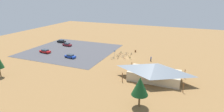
{
  "coord_description": "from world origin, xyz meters",
  "views": [
    {
      "loc": [
        -19.94,
        63.32,
        22.51
      ],
      "look_at": [
        4.7,
        3.26,
        1.2
      ],
      "focal_mm": 29.93,
      "sensor_mm": 36.0,
      "label": 1
    }
  ],
  "objects": [
    {
      "name": "car_red_inner_stall",
      "position": [
        32.82,
        6.47,
        0.75
      ],
      "size": [
        4.98,
        2.41,
        1.41
      ],
      "color": "red",
      "rests_on": "parking_lot_asphalt"
    },
    {
      "name": "visitor_near_lot",
      "position": [
        -8.97,
        0.11,
        0.97
      ],
      "size": [
        0.36,
        0.36,
        1.85
      ],
      "color": "#2D3347",
      "rests_on": "ground"
    },
    {
      "name": "bicycle_yellow_edge_north",
      "position": [
        -0.67,
        -1.13,
        0.35
      ],
      "size": [
        1.48,
        0.75,
        0.76
      ],
      "color": "black",
      "rests_on": "ground"
    },
    {
      "name": "ground",
      "position": [
        0.0,
        0.0,
        0.0
      ],
      "size": [
        160.0,
        160.0,
        0.0
      ],
      "primitive_type": "plane",
      "color": "olive",
      "rests_on": "ground"
    },
    {
      "name": "bicycle_green_yard_front",
      "position": [
        -1.48,
        0.6,
        0.35
      ],
      "size": [
        1.41,
        0.99,
        0.78
      ],
      "color": "black",
      "rests_on": "ground"
    },
    {
      "name": "pine_far_west",
      "position": [
        -12.21,
        29.38,
        4.7
      ],
      "size": [
        3.52,
        3.52,
        6.67
      ],
      "color": "brown",
      "rests_on": "ground"
    },
    {
      "name": "car_maroon_front_row",
      "position": [
        30.8,
        -5.83,
        0.77
      ],
      "size": [
        4.45,
        2.2,
        1.47
      ],
      "color": "maroon",
      "rests_on": "parking_lot_asphalt"
    },
    {
      "name": "lot_sign",
      "position": [
        5.25,
        -0.71,
        1.41
      ],
      "size": [
        0.56,
        0.08,
        2.2
      ],
      "color": "#99999E",
      "rests_on": "ground"
    },
    {
      "name": "bike_pavilion",
      "position": [
        -12.78,
        15.04,
        2.63
      ],
      "size": [
        15.86,
        9.15,
        4.81
      ],
      "color": "#C6B28E",
      "rests_on": "ground"
    },
    {
      "name": "bicycle_white_by_bin",
      "position": [
        -0.31,
        -4.66,
        0.38
      ],
      "size": [
        0.48,
        1.67,
        0.84
      ],
      "color": "black",
      "rests_on": "ground"
    },
    {
      "name": "bicycle_teal_mid_cluster",
      "position": [
        4.38,
        3.3,
        0.38
      ],
      "size": [
        1.33,
        1.14,
        0.88
      ],
      "color": "black",
      "rests_on": "ground"
    },
    {
      "name": "car_black_mid_lot",
      "position": [
        37.23,
        -10.2,
        0.75
      ],
      "size": [
        4.28,
        2.0,
        1.42
      ],
      "color": "black",
      "rests_on": "parking_lot_asphalt"
    },
    {
      "name": "parking_lot_asphalt",
      "position": [
        25.18,
        -0.63,
        0.03
      ],
      "size": [
        35.25,
        32.98,
        0.05
      ],
      "primitive_type": "cube",
      "color": "#424247",
      "rests_on": "ground"
    },
    {
      "name": "bicycle_red_yard_center",
      "position": [
        3.76,
        -2.67,
        0.37
      ],
      "size": [
        0.61,
        1.61,
        0.79
      ],
      "color": "black",
      "rests_on": "ground"
    },
    {
      "name": "bicycle_green_yard_left",
      "position": [
        3.81,
        -4.69,
        0.35
      ],
      "size": [
        1.36,
        1.13,
        0.75
      ],
      "color": "black",
      "rests_on": "ground"
    },
    {
      "name": "bicycle_purple_back_row",
      "position": [
        1.15,
        -2.74,
        0.38
      ],
      "size": [
        0.63,
        1.71,
        0.82
      ],
      "color": "black",
      "rests_on": "ground"
    },
    {
      "name": "bicycle_red_near_sign",
      "position": [
        0.42,
        1.98,
        0.38
      ],
      "size": [
        1.56,
        1.0,
        0.82
      ],
      "color": "black",
      "rests_on": "ground"
    },
    {
      "name": "bicycle_black_yard_right",
      "position": [
        3.53,
        0.08,
        0.39
      ],
      "size": [
        1.73,
        0.49,
        0.87
      ],
      "color": "black",
      "rests_on": "ground"
    },
    {
      "name": "bicycle_silver_edge_south",
      "position": [
        1.79,
        -4.31,
        0.38
      ],
      "size": [
        1.47,
        1.04,
        0.81
      ],
      "color": "black",
      "rests_on": "ground"
    },
    {
      "name": "bicycle_blue_lone_west",
      "position": [
        1.7,
        -0.27,
        0.39
      ],
      "size": [
        1.33,
        1.13,
        0.84
      ],
      "color": "black",
      "rests_on": "ground"
    },
    {
      "name": "car_blue_aisle_side",
      "position": [
        19.67,
        7.95,
        0.71
      ],
      "size": [
        4.48,
        2.37,
        1.32
      ],
      "color": "#1E42B2",
      "rests_on": "parking_lot_asphalt"
    },
    {
      "name": "bicycle_orange_trailside",
      "position": [
        2.82,
        2.04,
        0.36
      ],
      "size": [
        0.48,
        1.76,
        0.78
      ],
      "color": "black",
      "rests_on": "ground"
    },
    {
      "name": "trash_bin",
      "position": [
        -0.91,
        -8.55,
        0.45
      ],
      "size": [
        0.6,
        0.6,
        0.9
      ],
      "primitive_type": "cylinder",
      "color": "brown",
      "rests_on": "ground"
    }
  ]
}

